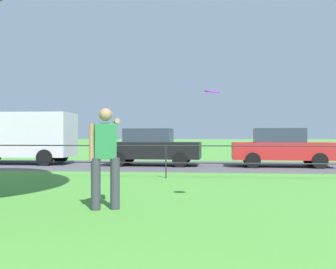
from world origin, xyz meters
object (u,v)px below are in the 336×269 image
Objects in this scene: frisbee at (212,92)px; car_black_far_right at (151,147)px; panel_van_far_left at (16,135)px; person_thrower at (105,155)px; car_red_right at (282,147)px.

frisbee is 0.09× the size of car_black_far_right.
panel_van_far_left is (-8.61, 9.49, -0.78)m from frisbee.
person_thrower is 12.37m from panel_van_far_left.
frisbee is at bearing -106.56° from car_red_right.
person_thrower is 10.12m from car_black_far_right.
person_thrower is at bearing -56.49° from panel_van_far_left.
person_thrower is 2.27m from frisbee.
frisbee is (1.78, 0.82, 1.13)m from person_thrower.
panel_van_far_left is at bearing 132.22° from frisbee.
car_black_far_right is (-0.77, 10.09, -0.14)m from person_thrower.
panel_van_far_left reaches higher than car_red_right.
panel_van_far_left is 6.08m from car_black_far_right.
panel_van_far_left is 11.36m from car_red_right.
car_black_far_right is at bearing -2.09° from panel_van_far_left.
panel_van_far_left is 1.25× the size of car_black_far_right.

